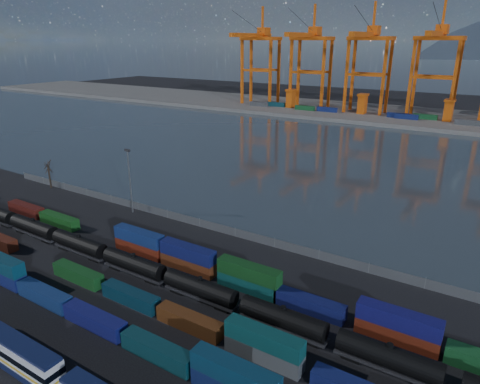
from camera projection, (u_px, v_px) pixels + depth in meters
The scene contains 13 objects.
ground at pixel (147, 296), 73.63m from camera, with size 700.00×700.00×0.00m, color black.
harbor_water at pixel (349, 160), 157.26m from camera, with size 700.00×700.00×0.00m, color #2E3A43.
far_quay at pixel (411, 117), 240.56m from camera, with size 700.00×70.00×2.00m, color #514F4C.
container_row_south at pixel (101, 319), 64.23m from camera, with size 139.31×2.41×5.14m.
container_row_mid at pixel (148, 303), 69.15m from camera, with size 141.55×2.32×4.95m.
container_row_north at pixel (184, 259), 81.88m from camera, with size 141.13×2.41×5.14m.
tanker_string at pixel (165, 276), 75.70m from camera, with size 122.65×3.04×4.35m.
waterfront_fence at pixel (235, 232), 95.60m from camera, with size 160.12×0.12×2.20m.
bare_tree at pixel (49, 174), 125.94m from camera, with size 2.34×2.39×8.80m.
yard_light_mast at pixel (130, 178), 106.33m from camera, with size 1.60×0.40×16.60m.
gantry_cranes at pixel (402, 48), 226.75m from camera, with size 198.67×45.45×61.54m.
quay_containers at pixel (384, 114), 233.74m from camera, with size 172.58×10.99×2.60m.
straddle_carriers at pixel (403, 106), 231.57m from camera, with size 140.00×7.00×11.10m.
Camera 1 is at (47.41, -45.01, 41.54)m, focal length 32.00 mm.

